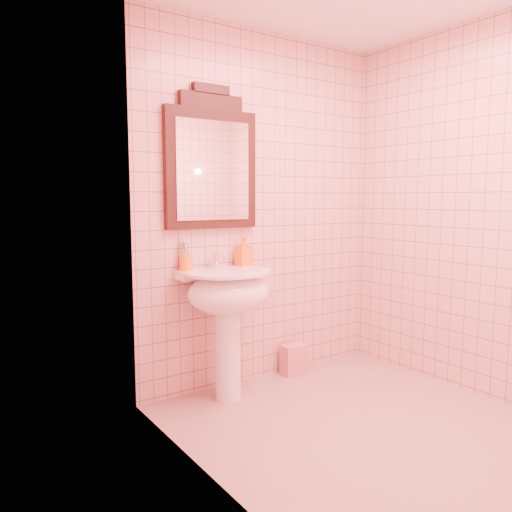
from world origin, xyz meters
TOP-DOWN VIEW (x-y plane):
  - floor at (0.00, 0.00)m, footprint 2.20×2.20m
  - back_wall at (0.00, 1.10)m, footprint 2.00×0.02m
  - pedestal_sink at (-0.44, 0.87)m, footprint 0.58×0.58m
  - faucet at (-0.44, 1.01)m, footprint 0.04×0.16m
  - mirror at (-0.44, 1.07)m, footprint 0.67×0.06m
  - toothbrush_cup at (-0.66, 1.05)m, footprint 0.08×0.08m
  - soap_dispenser at (-0.22, 1.03)m, footprint 0.10×0.10m
  - towel at (0.21, 1.00)m, footprint 0.19×0.14m

SIDE VIEW (x-z plane):
  - floor at x=0.00m, z-range 0.00..0.00m
  - towel at x=0.21m, z-range 0.00..0.23m
  - pedestal_sink at x=-0.44m, z-range 0.23..1.09m
  - toothbrush_cup at x=-0.66m, z-range 0.82..1.01m
  - faucet at x=-0.44m, z-range 0.87..0.97m
  - soap_dispenser at x=-0.22m, z-range 0.86..1.06m
  - back_wall at x=0.00m, z-range 0.00..2.50m
  - mirror at x=-0.44m, z-range 1.10..2.04m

